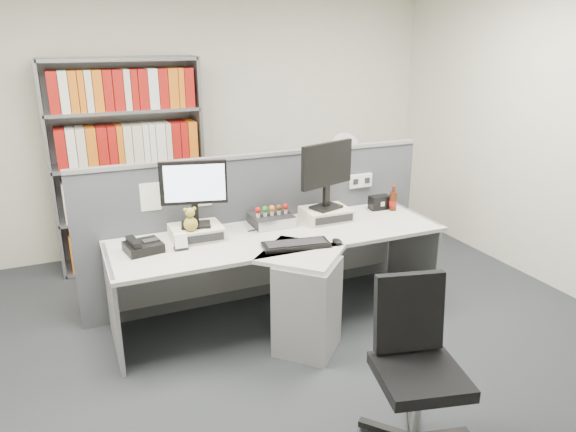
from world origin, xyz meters
name	(u,v)px	position (x,y,z in m)	size (l,w,h in m)	color
ground	(325,371)	(0.00, 0.00, 0.00)	(5.50, 5.50, 0.00)	#303439
room_shell	(332,107)	(0.00, 0.00, 1.79)	(5.04, 5.54, 2.72)	silver
partition	(261,225)	(0.00, 1.25, 0.65)	(3.00, 0.08, 1.27)	#474950
desk	(291,276)	(0.00, 0.60, 0.46)	(2.60, 1.20, 0.72)	beige
monitor_riser_left	(196,232)	(-0.61, 0.98, 0.77)	(0.38, 0.31, 0.10)	beige
monitor_riser_right	(326,214)	(0.49, 0.98, 0.77)	(0.38, 0.31, 0.10)	beige
monitor_left	(194,188)	(-0.61, 0.98, 1.12)	(0.49, 0.20, 0.50)	black
monitor_right	(327,170)	(0.49, 0.98, 1.15)	(0.53, 0.24, 0.55)	black
desktop_pc	(271,220)	(0.02, 1.04, 0.76)	(0.32, 0.29, 0.09)	black
figurines	(272,209)	(0.02, 1.03, 0.86)	(0.29, 0.05, 0.09)	beige
keyboard	(296,244)	(0.01, 0.53, 0.74)	(0.51, 0.26, 0.03)	black
mouse	(337,241)	(0.31, 0.46, 0.74)	(0.07, 0.10, 0.04)	black
desk_phone	(142,246)	(-1.03, 0.88, 0.76)	(0.28, 0.26, 0.11)	black
desk_calendar	(181,243)	(-0.77, 0.81, 0.77)	(0.10, 0.08, 0.12)	black
plush_toy	(191,221)	(-0.67, 0.89, 0.90)	(0.10, 0.10, 0.18)	#A18E35
speaker	(379,202)	(1.05, 1.05, 0.78)	(0.18, 0.10, 0.12)	black
cola_bottle	(393,201)	(1.15, 0.98, 0.80)	(0.07, 0.07, 0.22)	#3F190A
shelving_unit	(129,167)	(-0.90, 2.44, 0.98)	(1.41, 0.40, 2.00)	gray
filing_cabinet	(341,215)	(1.20, 1.99, 0.35)	(0.45, 0.61, 0.70)	gray
desk_fan	(343,152)	(1.20, 1.99, 1.04)	(0.32, 0.19, 0.54)	white
office_chair	(415,361)	(0.15, -0.75, 0.50)	(0.63, 0.62, 0.94)	silver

